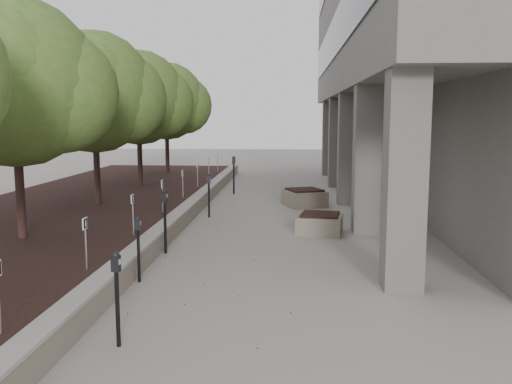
% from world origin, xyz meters
% --- Properties ---
extents(ground, '(90.00, 90.00, 0.00)m').
position_xyz_m(ground, '(0.00, 0.00, 0.00)').
color(ground, gray).
rests_on(ground, ground).
extents(retaining_wall, '(0.39, 26.00, 0.50)m').
position_xyz_m(retaining_wall, '(-1.82, 9.00, 0.25)').
color(retaining_wall, gray).
rests_on(retaining_wall, ground).
extents(planting_bed, '(7.00, 26.00, 0.40)m').
position_xyz_m(planting_bed, '(-5.50, 9.00, 0.20)').
color(planting_bed, black).
rests_on(planting_bed, ground).
extents(brutalist_building, '(13.10, 26.00, 15.00)m').
position_xyz_m(brutalist_building, '(9.50, 13.00, 7.50)').
color(brutalist_building, slate).
rests_on(brutalist_building, ground).
extents(crabapple_tree_2, '(4.60, 4.00, 5.44)m').
position_xyz_m(crabapple_tree_2, '(-4.80, 3.00, 3.12)').
color(crabapple_tree_2, '#426125').
rests_on(crabapple_tree_2, planting_bed).
extents(crabapple_tree_3, '(4.60, 4.00, 5.44)m').
position_xyz_m(crabapple_tree_3, '(-4.80, 8.00, 3.12)').
color(crabapple_tree_3, '#426125').
rests_on(crabapple_tree_3, planting_bed).
extents(crabapple_tree_4, '(4.60, 4.00, 5.44)m').
position_xyz_m(crabapple_tree_4, '(-4.80, 13.00, 3.12)').
color(crabapple_tree_4, '#426125').
rests_on(crabapple_tree_4, planting_bed).
extents(crabapple_tree_5, '(4.60, 4.00, 5.44)m').
position_xyz_m(crabapple_tree_5, '(-4.80, 18.00, 3.12)').
color(crabapple_tree_5, '#426125').
rests_on(crabapple_tree_5, planting_bed).
extents(parking_sign_2, '(0.04, 0.22, 0.96)m').
position_xyz_m(parking_sign_2, '(-2.35, 0.50, 0.88)').
color(parking_sign_2, black).
rests_on(parking_sign_2, planting_bed).
extents(parking_sign_3, '(0.04, 0.22, 0.96)m').
position_xyz_m(parking_sign_3, '(-2.35, 3.50, 0.88)').
color(parking_sign_3, black).
rests_on(parking_sign_3, planting_bed).
extents(parking_sign_4, '(0.04, 0.22, 0.96)m').
position_xyz_m(parking_sign_4, '(-2.35, 6.50, 0.88)').
color(parking_sign_4, black).
rests_on(parking_sign_4, planting_bed).
extents(parking_sign_5, '(0.04, 0.22, 0.96)m').
position_xyz_m(parking_sign_5, '(-2.35, 9.50, 0.88)').
color(parking_sign_5, black).
rests_on(parking_sign_5, planting_bed).
extents(parking_sign_6, '(0.04, 0.22, 0.96)m').
position_xyz_m(parking_sign_6, '(-2.35, 12.50, 0.88)').
color(parking_sign_6, black).
rests_on(parking_sign_6, planting_bed).
extents(parking_sign_7, '(0.04, 0.22, 0.96)m').
position_xyz_m(parking_sign_7, '(-2.35, 15.50, 0.88)').
color(parking_sign_7, black).
rests_on(parking_sign_7, planting_bed).
extents(parking_sign_8, '(0.04, 0.22, 0.96)m').
position_xyz_m(parking_sign_8, '(-2.35, 18.50, 0.88)').
color(parking_sign_8, black).
rests_on(parking_sign_8, planting_bed).
extents(parking_meter_1, '(0.15, 0.12, 1.35)m').
position_xyz_m(parking_meter_1, '(-1.01, -1.89, 0.67)').
color(parking_meter_1, black).
rests_on(parking_meter_1, ground).
extents(parking_meter_2, '(0.13, 0.09, 1.29)m').
position_xyz_m(parking_meter_2, '(-1.55, 1.08, 0.65)').
color(parking_meter_2, black).
rests_on(parking_meter_2, ground).
extents(parking_meter_3, '(0.16, 0.13, 1.52)m').
position_xyz_m(parking_meter_3, '(-1.55, 3.33, 0.76)').
color(parking_meter_3, black).
rests_on(parking_meter_3, ground).
extents(parking_meter_4, '(0.15, 0.11, 1.37)m').
position_xyz_m(parking_meter_4, '(-1.22, 7.98, 0.69)').
color(parking_meter_4, black).
rests_on(parking_meter_4, ground).
extents(parking_meter_5, '(0.18, 0.15, 1.57)m').
position_xyz_m(parking_meter_5, '(-0.99, 13.32, 0.79)').
color(parking_meter_5, black).
rests_on(parking_meter_5, ground).
extents(planter_front, '(1.36, 1.36, 0.55)m').
position_xyz_m(planter_front, '(2.16, 5.80, 0.28)').
color(planter_front, gray).
rests_on(planter_front, ground).
extents(planter_back, '(1.70, 1.70, 0.61)m').
position_xyz_m(planter_back, '(1.84, 10.44, 0.31)').
color(planter_back, gray).
rests_on(planter_back, ground).
extents(berry_scatter, '(3.30, 14.10, 0.02)m').
position_xyz_m(berry_scatter, '(-0.10, 5.00, 0.01)').
color(berry_scatter, maroon).
rests_on(berry_scatter, ground).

